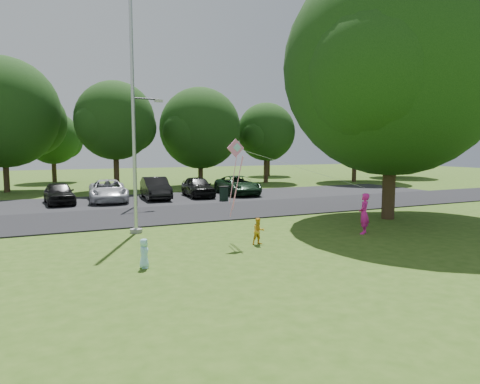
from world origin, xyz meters
name	(u,v)px	position (x,y,z in m)	size (l,w,h in m)	color
ground	(268,251)	(0.00, 0.00, 0.00)	(120.00, 120.00, 0.00)	#325315
park_road	(188,213)	(0.00, 9.00, 0.03)	(60.00, 6.00, 0.06)	black
parking_strip	(158,199)	(0.00, 15.50, 0.03)	(42.00, 7.00, 0.06)	black
flagpole	(134,131)	(-3.50, 5.00, 4.17)	(0.50, 0.50, 10.00)	#B7BABF
street_lamp	(139,141)	(-1.76, 12.66, 3.90)	(1.82, 0.46, 6.49)	#3F3F44
trash_can	(224,194)	(3.71, 13.00, 0.49)	(0.62, 0.62, 0.98)	black
big_tree	(393,72)	(8.41, 3.27, 7.05)	(10.94, 10.42, 12.56)	#332316
tree_row	(151,121)	(1.59, 24.23, 5.71)	(64.35, 11.94, 10.88)	#332316
horizon_trees	(154,140)	(4.06, 33.88, 4.30)	(77.46, 7.20, 7.02)	#332316
parked_cars	(161,188)	(0.25, 15.68, 0.75)	(14.24, 5.19, 1.45)	black
woman	(364,214)	(4.90, 0.94, 0.83)	(0.61, 0.40, 1.66)	#F520A2
child_yellow	(259,231)	(0.13, 1.00, 0.49)	(0.47, 0.37, 0.97)	gold
child_blue	(144,253)	(-4.29, -0.34, 0.44)	(0.43, 0.28, 0.88)	#A3E6FA
kite	(238,160)	(-0.36, 1.73, 3.06)	(5.69, 1.10, 2.91)	pink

